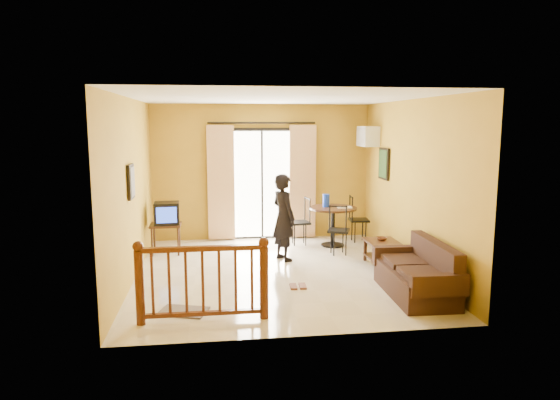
{
  "coord_description": "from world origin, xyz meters",
  "views": [
    {
      "loc": [
        -0.99,
        -7.82,
        2.42
      ],
      "look_at": [
        0.08,
        0.2,
        1.17
      ],
      "focal_mm": 32.0,
      "sensor_mm": 36.0,
      "label": 1
    }
  ],
  "objects": [
    {
      "name": "standing_person",
      "position": [
        0.21,
        0.75,
        0.77
      ],
      "size": [
        0.57,
        0.66,
        1.54
      ],
      "primitive_type": "imported",
      "rotation": [
        0.0,
        0.0,
        2.01
      ],
      "color": "black",
      "rests_on": "ground"
    },
    {
      "name": "ground",
      "position": [
        0.0,
        0.0,
        0.0
      ],
      "size": [
        5.0,
        5.0,
        0.0
      ],
      "primitive_type": "plane",
      "color": "beige",
      "rests_on": "ground"
    },
    {
      "name": "balcony_door",
      "position": [
        0.0,
        2.43,
        1.19
      ],
      "size": [
        2.25,
        0.14,
        2.46
      ],
      "color": "black",
      "rests_on": "ground"
    },
    {
      "name": "sofa",
      "position": [
        1.85,
        -1.35,
        0.29
      ],
      "size": [
        0.79,
        1.64,
        0.77
      ],
      "rotation": [
        0.0,
        0.0,
        -0.03
      ],
      "color": "#321C13",
      "rests_on": "ground"
    },
    {
      "name": "stair_balustrade",
      "position": [
        -1.15,
        -1.9,
        0.56
      ],
      "size": [
        1.63,
        0.13,
        1.04
      ],
      "color": "#471E0F",
      "rests_on": "ground"
    },
    {
      "name": "bowl",
      "position": [
        1.85,
        0.25,
        0.45
      ],
      "size": [
        0.18,
        0.18,
        0.06
      ],
      "primitive_type": "imported",
      "rotation": [
        0.0,
        0.0,
        -0.04
      ],
      "color": "#5A2F1E",
      "rests_on": "coffee_table"
    },
    {
      "name": "dining_chairs",
      "position": [
        1.3,
        1.56,
        0.0
      ],
      "size": [
        1.71,
        1.41,
        0.95
      ],
      "color": "black",
      "rests_on": "ground"
    },
    {
      "name": "dining_table",
      "position": [
        1.32,
        1.63,
        0.62
      ],
      "size": [
        0.93,
        0.93,
        0.78
      ],
      "color": "black",
      "rests_on": "ground"
    },
    {
      "name": "coffee_table",
      "position": [
        1.85,
        0.07,
        0.28
      ],
      "size": [
        0.52,
        0.94,
        0.42
      ],
      "color": "black",
      "rests_on": "ground"
    },
    {
      "name": "picture_left",
      "position": [
        -2.22,
        -0.2,
        1.55
      ],
      "size": [
        0.05,
        0.42,
        0.52
      ],
      "color": "black",
      "rests_on": "room_shell"
    },
    {
      "name": "tv_table",
      "position": [
        -1.9,
        1.46,
        0.49
      ],
      "size": [
        0.56,
        0.47,
        0.56
      ],
      "color": "black",
      "rests_on": "ground"
    },
    {
      "name": "doormat",
      "position": [
        -1.42,
        -1.57,
        0.01
      ],
      "size": [
        0.69,
        0.57,
        0.02
      ],
      "primitive_type": "cube",
      "rotation": [
        0.0,
        0.0,
        -0.31
      ],
      "color": "#62564F",
      "rests_on": "ground"
    },
    {
      "name": "television",
      "position": [
        -1.87,
        1.45,
        0.77
      ],
      "size": [
        0.48,
        0.44,
        0.41
      ],
      "rotation": [
        0.0,
        0.0,
        0.06
      ],
      "color": "black",
      "rests_on": "tv_table"
    },
    {
      "name": "sandals",
      "position": [
        0.22,
        -0.79,
        0.01
      ],
      "size": [
        0.26,
        0.26,
        0.03
      ],
      "color": "#5A2F1E",
      "rests_on": "ground"
    },
    {
      "name": "botanical_print",
      "position": [
        2.22,
        1.3,
        1.65
      ],
      "size": [
        0.05,
        0.5,
        0.6
      ],
      "color": "black",
      "rests_on": "room_shell"
    },
    {
      "name": "water_jug",
      "position": [
        1.2,
        1.71,
        0.9
      ],
      "size": [
        0.13,
        0.13,
        0.25
      ],
      "primitive_type": "cylinder",
      "color": "blue",
      "rests_on": "dining_table"
    },
    {
      "name": "air_conditioner",
      "position": [
        2.09,
        1.95,
        2.15
      ],
      "size": [
        0.31,
        0.6,
        0.4
      ],
      "color": "white",
      "rests_on": "room_shell"
    },
    {
      "name": "serving_tray",
      "position": [
        1.53,
        1.53,
        0.79
      ],
      "size": [
        0.29,
        0.2,
        0.02
      ],
      "primitive_type": "cube",
      "rotation": [
        0.0,
        0.0,
        -0.08
      ],
      "color": "beige",
      "rests_on": "dining_table"
    },
    {
      "name": "room_shell",
      "position": [
        0.0,
        0.0,
        1.7
      ],
      "size": [
        5.0,
        5.0,
        5.0
      ],
      "color": "white",
      "rests_on": "ground"
    }
  ]
}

